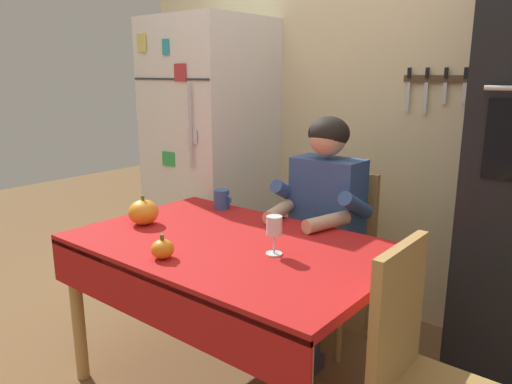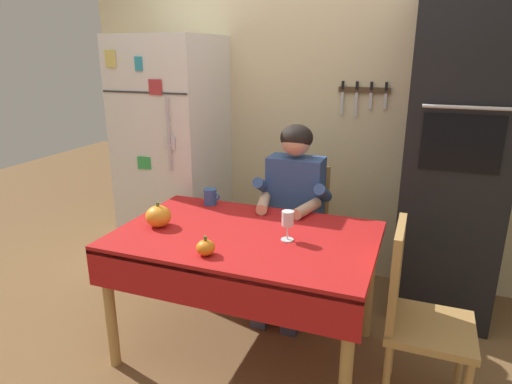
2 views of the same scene
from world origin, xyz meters
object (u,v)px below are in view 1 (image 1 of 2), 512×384
at_px(dining_table, 228,261).
at_px(coffee_mug, 222,199).
at_px(chair_behind_person, 337,248).
at_px(pumpkin_medium, 163,249).
at_px(pumpkin_large, 144,212).
at_px(wine_glass, 274,228).
at_px(refrigerator, 211,157).
at_px(chair_right_side, 423,374).
at_px(seated_person, 320,216).

distance_m(dining_table, coffee_mug, 0.57).
bearing_deg(chair_behind_person, pumpkin_medium, -99.02).
relative_size(chair_behind_person, pumpkin_medium, 9.41).
bearing_deg(pumpkin_large, wine_glass, 5.50).
relative_size(refrigerator, dining_table, 1.29).
relative_size(chair_right_side, wine_glass, 5.75).
xyz_separation_m(seated_person, pumpkin_medium, (-0.17, -0.90, 0.04)).
bearing_deg(pumpkin_large, seated_person, 48.22).
relative_size(dining_table, chair_behind_person, 1.51).
relative_size(refrigerator, wine_glass, 11.13).
xyz_separation_m(dining_table, pumpkin_medium, (-0.08, -0.30, 0.12)).
height_order(refrigerator, chair_behind_person, refrigerator).
height_order(refrigerator, dining_table, refrigerator).
height_order(seated_person, wine_glass, seated_person).
xyz_separation_m(refrigerator, wine_glass, (1.19, -0.87, -0.05)).
bearing_deg(dining_table, wine_glass, 3.16).
height_order(seated_person, pumpkin_large, seated_person).
distance_m(seated_person, chair_right_side, 1.07).
bearing_deg(refrigerator, chair_behind_person, -4.96).
relative_size(pumpkin_large, pumpkin_medium, 1.47).
height_order(chair_behind_person, pumpkin_large, chair_behind_person).
xyz_separation_m(refrigerator, chair_right_side, (1.85, -0.94, -0.39)).
bearing_deg(seated_person, coffee_mug, -156.05).
bearing_deg(chair_behind_person, dining_table, -96.72).
relative_size(coffee_mug, pumpkin_medium, 1.12).
xyz_separation_m(dining_table, chair_behind_person, (0.09, 0.79, -0.14)).
bearing_deg(coffee_mug, dining_table, -44.56).
distance_m(chair_behind_person, wine_glass, 0.86).
xyz_separation_m(dining_table, pumpkin_large, (-0.50, -0.06, 0.14)).
xyz_separation_m(refrigerator, seated_person, (1.04, -0.28, -0.16)).
relative_size(chair_right_side, pumpkin_medium, 9.41).
bearing_deg(chair_right_side, dining_table, 176.22).
bearing_deg(wine_glass, refrigerator, 143.82).
relative_size(chair_behind_person, pumpkin_large, 6.42).
bearing_deg(wine_glass, dining_table, -176.84).
xyz_separation_m(chair_right_side, wine_glass, (-0.66, 0.07, 0.34)).
relative_size(seated_person, coffee_mug, 11.20).
bearing_deg(pumpkin_large, chair_right_side, -0.07).
distance_m(dining_table, seated_person, 0.62).
distance_m(chair_behind_person, pumpkin_large, 1.08).
bearing_deg(chair_behind_person, wine_glass, -79.37).
bearing_deg(dining_table, chair_behind_person, 83.28).
relative_size(chair_behind_person, coffee_mug, 8.37).
bearing_deg(coffee_mug, refrigerator, 138.31).
distance_m(refrigerator, dining_table, 1.32).
relative_size(coffee_mug, pumpkin_large, 0.77).
distance_m(wine_glass, pumpkin_medium, 0.45).
bearing_deg(pumpkin_large, chair_behind_person, 55.20).
height_order(dining_table, coffee_mug, coffee_mug).
bearing_deg(chair_right_side, coffee_mug, 160.94).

